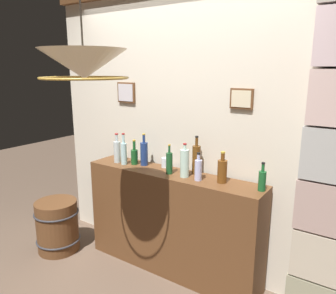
# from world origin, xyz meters

# --- Properties ---
(panelled_rear_partition) EXTENTS (3.10, 0.15, 2.72)m
(panelled_rear_partition) POSITION_xyz_m (-0.00, 1.10, 1.44)
(panelled_rear_partition) COLOR beige
(panelled_rear_partition) RESTS_ON ground
(stone_pillar) EXTENTS (0.40, 0.31, 2.65)m
(stone_pillar) POSITION_xyz_m (1.28, 0.97, 1.30)
(stone_pillar) COLOR gray
(stone_pillar) RESTS_ON ground
(bar_shelf_unit) EXTENTS (1.74, 0.34, 0.98)m
(bar_shelf_unit) POSITION_xyz_m (0.00, 0.85, 0.49)
(bar_shelf_unit) COLOR brown
(bar_shelf_unit) RESTS_ON ground
(liquor_bottle_whiskey) EXTENTS (0.06, 0.06, 0.27)m
(liquor_bottle_whiskey) POSITION_xyz_m (0.00, 0.82, 1.08)
(liquor_bottle_whiskey) COLOR #1B4B24
(liquor_bottle_whiskey) RESTS_ON bar_shelf_unit
(liquor_bottle_bourbon) EXTENTS (0.06, 0.06, 0.31)m
(liquor_bottle_bourbon) POSITION_xyz_m (-0.53, 0.81, 1.10)
(liquor_bottle_bourbon) COLOR #A8D2D6
(liquor_bottle_bourbon) RESTS_ON bar_shelf_unit
(liquor_bottle_scotch) EXTENTS (0.07, 0.07, 0.31)m
(liquor_bottle_scotch) POSITION_xyz_m (-0.35, 0.91, 1.10)
(liquor_bottle_scotch) COLOR navy
(liquor_bottle_scotch) RESTS_ON bar_shelf_unit
(liquor_bottle_mezcal) EXTENTS (0.07, 0.07, 0.30)m
(liquor_bottle_mezcal) POSITION_xyz_m (-0.63, 0.83, 1.10)
(liquor_bottle_mezcal) COLOR #B2BFC0
(liquor_bottle_mezcal) RESTS_ON bar_shelf_unit
(liquor_bottle_sherry) EXTENTS (0.08, 0.08, 0.30)m
(liquor_bottle_sherry) POSITION_xyz_m (0.16, 0.82, 1.10)
(liquor_bottle_sherry) COLOR silver
(liquor_bottle_sherry) RESTS_ON bar_shelf_unit
(liquor_bottle_rum) EXTENTS (0.06, 0.06, 0.24)m
(liquor_bottle_rum) POSITION_xyz_m (0.30, 0.81, 1.07)
(liquor_bottle_rum) COLOR #B4B9E3
(liquor_bottle_rum) RESTS_ON bar_shelf_unit
(liquor_bottle_gin) EXTENTS (0.07, 0.07, 0.34)m
(liquor_bottle_gin) POSITION_xyz_m (0.20, 0.96, 1.11)
(liquor_bottle_gin) COLOR #5A3512
(liquor_bottle_gin) RESTS_ON bar_shelf_unit
(liquor_bottle_rye) EXTENTS (0.06, 0.06, 0.23)m
(liquor_bottle_rye) POSITION_xyz_m (0.82, 0.88, 1.06)
(liquor_bottle_rye) COLOR #185527
(liquor_bottle_rye) RESTS_ON bar_shelf_unit
(liquor_bottle_tequila) EXTENTS (0.08, 0.08, 0.26)m
(liquor_bottle_tequila) POSITION_xyz_m (0.49, 0.87, 1.08)
(liquor_bottle_tequila) COLOR brown
(liquor_bottle_tequila) RESTS_ON bar_shelf_unit
(liquor_bottle_vodka) EXTENTS (0.07, 0.07, 0.25)m
(liquor_bottle_vodka) POSITION_xyz_m (-0.45, 0.88, 1.06)
(liquor_bottle_vodka) COLOR #174D20
(liquor_bottle_vodka) RESTS_ON bar_shelf_unit
(glass_tumbler_rocks) EXTENTS (0.07, 0.07, 0.09)m
(glass_tumbler_rocks) POSITION_xyz_m (-0.14, 0.96, 1.02)
(glass_tumbler_rocks) COLOR silver
(glass_tumbler_rocks) RESTS_ON bar_shelf_unit
(pendant_lamp) EXTENTS (0.57, 0.57, 0.59)m
(pendant_lamp) POSITION_xyz_m (-0.10, -0.01, 1.92)
(pendant_lamp) COLOR #EFE5C6
(wooden_barrel) EXTENTS (0.46, 0.46, 0.55)m
(wooden_barrel) POSITION_xyz_m (-1.19, 0.47, 0.27)
(wooden_barrel) COLOR brown
(wooden_barrel) RESTS_ON ground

